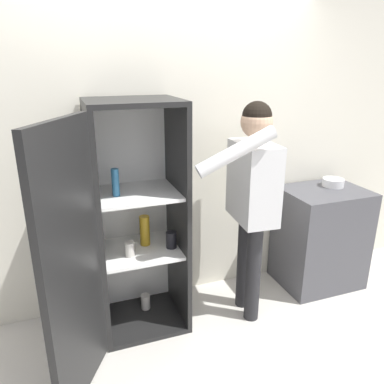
{
  "coord_description": "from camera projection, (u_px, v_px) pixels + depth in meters",
  "views": [
    {
      "loc": [
        -0.81,
        -1.89,
        1.98
      ],
      "look_at": [
        0.1,
        0.64,
        1.05
      ],
      "focal_mm": 35.0,
      "sensor_mm": 36.0,
      "label": 1
    }
  ],
  "objects": [
    {
      "name": "refrigerator",
      "position": [
        124.0,
        228.0,
        2.66
      ],
      "size": [
        0.99,
        1.14,
        1.75
      ],
      "color": "black",
      "rests_on": "ground_plane"
    },
    {
      "name": "ground_plane",
      "position": [
        210.0,
        365.0,
        2.59
      ],
      "size": [
        12.0,
        12.0,
        0.0
      ],
      "primitive_type": "plane",
      "color": "beige"
    },
    {
      "name": "person",
      "position": [
        252.0,
        187.0,
        2.8
      ],
      "size": [
        0.69,
        0.61,
        1.73
      ],
      "color": "#262628",
      "rests_on": "ground_plane"
    },
    {
      "name": "counter",
      "position": [
        320.0,
        237.0,
        3.45
      ],
      "size": [
        0.72,
        0.56,
        0.92
      ],
      "color": "#4C4C51",
      "rests_on": "ground_plane"
    },
    {
      "name": "bowl",
      "position": [
        333.0,
        182.0,
        3.39
      ],
      "size": [
        0.19,
        0.19,
        0.07
      ],
      "color": "white",
      "rests_on": "counter"
    },
    {
      "name": "wall_back",
      "position": [
        166.0,
        154.0,
        3.04
      ],
      "size": [
        7.0,
        0.06,
        2.55
      ],
      "color": "silver",
      "rests_on": "ground_plane"
    }
  ]
}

